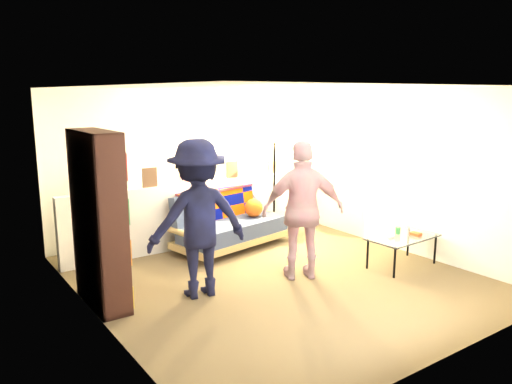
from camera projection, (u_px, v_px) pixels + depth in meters
ground at (274, 276)px, 6.46m from camera, size 5.00×5.00×0.00m
room_shell at (253, 145)px, 6.51m from camera, size 4.60×5.05×2.45m
half_wall_ledge at (205, 212)px, 7.81m from camera, size 4.45×0.15×1.00m
ledge_decor at (191, 171)px, 7.53m from camera, size 2.97×0.02×0.45m
futon_sofa at (230, 224)px, 7.65m from camera, size 1.93×1.16×0.78m
bookshelf at (99, 226)px, 5.46m from camera, size 0.32×0.97×1.95m
coffee_table at (403, 238)px, 6.78m from camera, size 1.03×0.60×0.52m
floor_lamp at (274, 166)px, 8.08m from camera, size 0.37×0.29×1.64m
person_left at (198, 219)px, 5.72m from camera, size 1.27×0.84×1.83m
person_right at (303, 211)px, 6.26m from camera, size 1.12×0.85×1.77m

